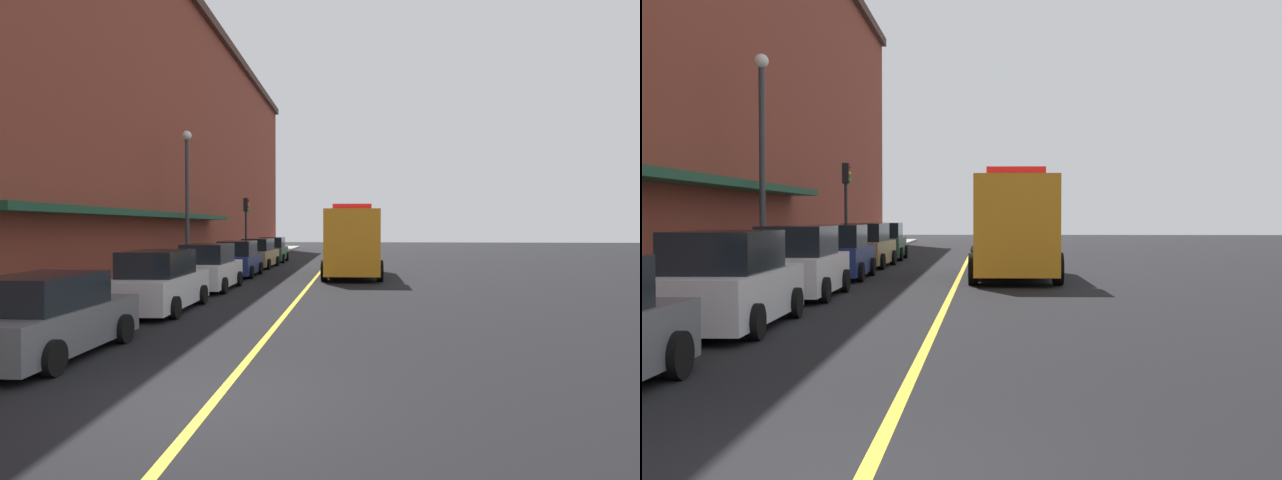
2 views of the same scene
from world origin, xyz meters
TOP-DOWN VIEW (x-y plane):
  - ground_plane at (0.00, 25.00)m, footprint 112.00×112.00m
  - sidewalk_left at (-6.20, 25.00)m, footprint 2.40×70.00m
  - lane_center_stripe at (0.00, 25.00)m, footprint 0.16×70.00m
  - brick_building_left at (-13.94, 24.00)m, footprint 14.25×64.00m
  - parked_car_0 at (-3.96, 2.51)m, footprint 2.06×4.48m
  - parked_car_1 at (-3.90, 8.53)m, footprint 2.09×4.80m
  - parked_car_2 at (-3.92, 14.20)m, footprint 2.08×4.43m
  - parked_car_3 at (-4.03, 20.27)m, footprint 2.06×4.30m
  - parked_car_4 at (-4.02, 26.22)m, footprint 2.07×4.70m
  - parked_car_5 at (-4.03, 31.89)m, footprint 2.05×4.19m
  - utility_truck at (1.83, 20.76)m, footprint 2.93×7.78m
  - parking_meter_0 at (-5.35, 10.23)m, footprint 0.14×0.18m
  - parking_meter_1 at (-5.35, 14.96)m, footprint 0.14×0.18m
  - parking_meter_3 at (-5.35, 28.24)m, footprint 0.14×0.18m
  - street_lamp_left at (-5.95, 17.89)m, footprint 0.44×0.44m
  - traffic_light_near at (-5.29, 28.52)m, footprint 0.38×0.36m

SIDE VIEW (x-z plane):
  - ground_plane at x=0.00m, z-range 0.00..0.00m
  - lane_center_stripe at x=0.00m, z-range 0.00..0.01m
  - sidewalk_left at x=-6.20m, z-range 0.00..0.15m
  - parked_car_0 at x=-3.96m, z-range -0.05..1.60m
  - parked_car_5 at x=-4.03m, z-range -0.06..1.73m
  - parked_car_4 at x=-4.02m, z-range -0.06..1.75m
  - parked_car_3 at x=-4.03m, z-range -0.07..1.76m
  - parked_car_1 at x=-3.90m, z-range -0.07..1.79m
  - parked_car_2 at x=-3.92m, z-range -0.07..1.80m
  - parking_meter_0 at x=-5.35m, z-range 0.39..1.72m
  - parking_meter_1 at x=-5.35m, z-range 0.39..1.72m
  - parking_meter_3 at x=-5.35m, z-range 0.39..1.72m
  - utility_truck at x=1.83m, z-range -0.09..3.54m
  - traffic_light_near at x=-5.29m, z-range 1.01..5.31m
  - street_lamp_left at x=-5.95m, z-range 0.93..7.87m
  - brick_building_left at x=-13.94m, z-range 0.01..16.03m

